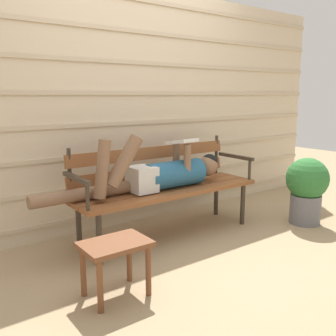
# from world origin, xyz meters

# --- Properties ---
(ground_plane) EXTENTS (12.00, 12.00, 0.00)m
(ground_plane) POSITION_xyz_m (0.00, 0.00, 0.00)
(ground_plane) COLOR tan
(house_siding) EXTENTS (5.15, 0.08, 2.23)m
(house_siding) POSITION_xyz_m (0.00, 0.63, 1.12)
(house_siding) COLOR beige
(house_siding) RESTS_ON ground
(park_bench) EXTENTS (1.73, 0.49, 0.83)m
(park_bench) POSITION_xyz_m (-0.00, 0.14, 0.47)
(park_bench) COLOR brown
(park_bench) RESTS_ON ground
(reclining_person) EXTENTS (1.74, 0.26, 0.50)m
(reclining_person) POSITION_xyz_m (-0.09, 0.07, 0.58)
(reclining_person) COLOR #23567A
(footstool) EXTENTS (0.41, 0.29, 0.35)m
(footstool) POSITION_xyz_m (-0.87, -0.56, 0.28)
(footstool) COLOR brown
(footstool) RESTS_ON ground
(potted_plant) EXTENTS (0.40, 0.40, 0.65)m
(potted_plant) POSITION_xyz_m (1.27, -0.45, 0.36)
(potted_plant) COLOR slate
(potted_plant) RESTS_ON ground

